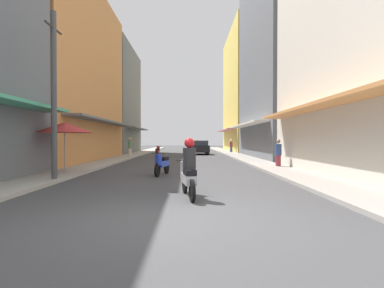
{
  "coord_description": "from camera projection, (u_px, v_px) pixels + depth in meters",
  "views": [
    {
      "loc": [
        0.54,
        -5.55,
        1.53
      ],
      "look_at": [
        0.77,
        20.1,
        1.15
      ],
      "focal_mm": 26.99,
      "sensor_mm": 36.0,
      "label": 1
    }
  ],
  "objects": [
    {
      "name": "ground_plane",
      "position": [
        183.0,
        157.0,
        25.65
      ],
      "size": [
        105.96,
        105.96,
        0.0
      ],
      "primitive_type": "plane",
      "color": "#424244"
    },
    {
      "name": "sidewalk_left",
      "position": [
        128.0,
        156.0,
        25.6
      ],
      "size": [
        1.76,
        56.16,
        0.12
      ],
      "primitive_type": "cube",
      "color": "#ADA89E",
      "rests_on": "ground"
    },
    {
      "name": "sidewalk_right",
      "position": [
        239.0,
        156.0,
        25.69
      ],
      "size": [
        1.76,
        56.16,
        0.12
      ],
      "primitive_type": "cube",
      "color": "#9E9991",
      "rests_on": "ground"
    },
    {
      "name": "building_left_mid",
      "position": [
        57.0,
        74.0,
        20.4
      ],
      "size": [
        7.05,
        13.76,
        12.33
      ],
      "color": "#D88C4C",
      "rests_on": "ground"
    },
    {
      "name": "building_left_far",
      "position": [
        107.0,
        101.0,
        32.69
      ],
      "size": [
        7.05,
        10.11,
        11.89
      ],
      "color": "slate",
      "rests_on": "ground"
    },
    {
      "name": "building_right_mid",
      "position": [
        287.0,
        59.0,
        24.47
      ],
      "size": [
        7.05,
        12.45,
        16.84
      ],
      "color": "slate",
      "rests_on": "ground"
    },
    {
      "name": "building_right_far",
      "position": [
        252.0,
        92.0,
        38.36
      ],
      "size": [
        7.05,
        13.81,
        15.78
      ],
      "color": "#EFD159",
      "rests_on": "ground"
    },
    {
      "name": "motorbike_red",
      "position": [
        158.0,
        151.0,
        25.8
      ],
      "size": [
        0.55,
        1.81,
        0.96
      ],
      "color": "black",
      "rests_on": "ground"
    },
    {
      "name": "motorbike_silver",
      "position": [
        188.0,
        171.0,
        7.65
      ],
      "size": [
        0.58,
        1.8,
        1.58
      ],
      "color": "black",
      "rests_on": "ground"
    },
    {
      "name": "motorbike_blue",
      "position": [
        162.0,
        164.0,
        12.42
      ],
      "size": [
        0.65,
        1.78,
        0.96
      ],
      "color": "black",
      "rests_on": "ground"
    },
    {
      "name": "motorbike_orange",
      "position": [
        197.0,
        146.0,
        39.9
      ],
      "size": [
        0.68,
        1.77,
        1.58
      ],
      "color": "black",
      "rests_on": "ground"
    },
    {
      "name": "parked_car",
      "position": [
        200.0,
        147.0,
        30.48
      ],
      "size": [
        1.89,
        4.15,
        1.45
      ],
      "color": "black",
      "rests_on": "ground"
    },
    {
      "name": "pedestrian_far",
      "position": [
        278.0,
        154.0,
        15.43
      ],
      "size": [
        0.34,
        0.34,
        1.55
      ],
      "color": "#99333F",
      "rests_on": "ground"
    },
    {
      "name": "pedestrian_crossing",
      "position": [
        231.0,
        145.0,
        33.11
      ],
      "size": [
        0.44,
        0.44,
        1.61
      ],
      "color": "#334C8C",
      "rests_on": "ground"
    },
    {
      "name": "pedestrian_foreground",
      "position": [
        130.0,
        146.0,
        25.1
      ],
      "size": [
        0.44,
        0.44,
        1.75
      ],
      "color": "beige",
      "rests_on": "ground"
    },
    {
      "name": "vendor_umbrella",
      "position": [
        65.0,
        127.0,
        12.51
      ],
      "size": [
        2.34,
        2.34,
        2.3
      ],
      "color": "#99999E",
      "rests_on": "ground"
    },
    {
      "name": "utility_pole",
      "position": [
        54.0,
        95.0,
        10.35
      ],
      "size": [
        0.2,
        1.2,
        6.14
      ],
      "color": "#4C4C4F",
      "rests_on": "ground"
    }
  ]
}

